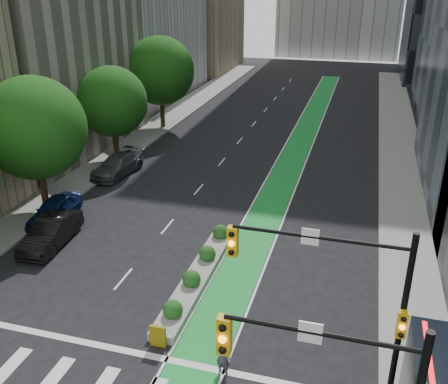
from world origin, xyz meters
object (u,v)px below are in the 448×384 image
Objects in this scene: cyclist at (223,357)px; parked_car_left_near at (54,210)px; median_planter at (199,273)px; parked_car_left_mid at (51,232)px; parked_car_left_far at (117,165)px.

cyclist is 16.75m from parked_car_left_near.
parked_car_left_near is (-13.70, 9.65, -0.04)m from cyclist.
median_planter is 2.11× the size of parked_car_left_mid.
parked_car_left_far is (-13.67, 18.03, -0.04)m from cyclist.
parked_car_left_near is at bearing 115.00° from parked_car_left_mid.
parked_car_left_mid is (1.51, -2.64, 0.03)m from parked_car_left_near.
median_planter is 6.39× the size of cyclist.
parked_car_left_far is at bearing -43.25° from cyclist.
parked_car_left_mid reaches higher than parked_car_left_far.
parked_car_left_near is 0.86× the size of parked_car_left_far.
parked_car_left_mid is at bearing 173.37° from median_planter.
cyclist reaches higher than parked_car_left_mid.
median_planter is at bearing -41.62° from parked_car_left_far.
parked_car_left_mid is 0.93× the size of parked_car_left_far.
parked_car_left_mid is at bearing -75.44° from parked_car_left_far.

